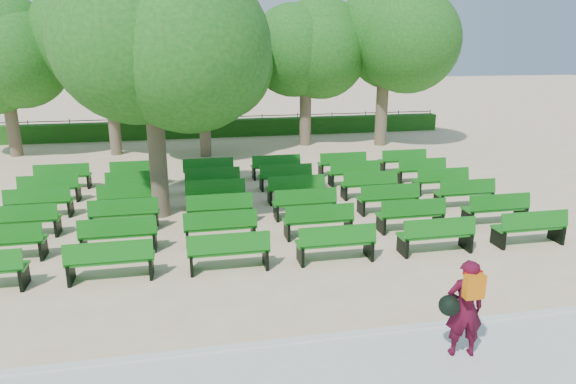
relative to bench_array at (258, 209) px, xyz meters
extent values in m
plane|color=beige|center=(-0.82, -0.81, -0.09)|extent=(120.00, 120.00, 0.00)
cube|color=silver|center=(-0.82, -7.06, -0.04)|extent=(30.00, 0.12, 0.10)
cube|color=#1E5616|center=(-0.82, 13.19, 0.36)|extent=(26.00, 0.70, 0.90)
cube|color=#136E15|center=(0.00, 0.01, 0.36)|extent=(1.81, 0.54, 0.06)
cube|color=#136E15|center=(0.00, -0.20, 0.61)|extent=(1.80, 0.18, 0.42)
cylinder|color=brown|center=(-2.82, 0.22, 1.67)|extent=(0.50, 0.50, 3.53)
ellipsoid|color=#22661B|center=(-2.82, 0.22, 4.78)|extent=(4.88, 4.88, 4.39)
imported|color=#460A1E|center=(2.10, -7.94, 0.78)|extent=(0.65, 0.48, 1.62)
cube|color=orange|center=(2.10, -8.12, 1.24)|extent=(0.30, 0.15, 0.38)
sphere|color=black|center=(1.80, -7.99, 0.88)|extent=(0.32, 0.32, 0.32)
camera|label=1|loc=(-2.01, -14.40, 4.73)|focal=32.00mm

